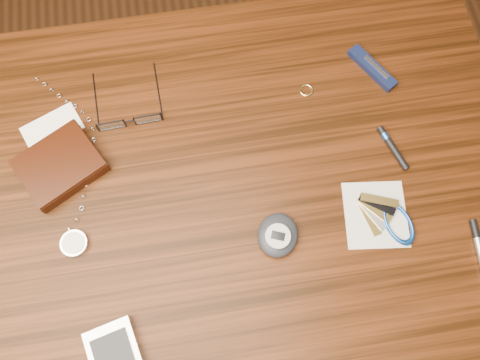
{
  "coord_description": "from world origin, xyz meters",
  "views": [
    {
      "loc": [
        0.02,
        -0.21,
        1.44
      ],
      "look_at": [
        0.05,
        0.02,
        0.76
      ],
      "focal_mm": 35.0,
      "sensor_mm": 36.0,
      "label": 1
    }
  ],
  "objects": [
    {
      "name": "ground",
      "position": [
        0.0,
        0.0,
        0.0
      ],
      "size": [
        3.8,
        3.8,
        0.0
      ],
      "primitive_type": "plane",
      "color": "#472814",
      "rests_on": "ground"
    },
    {
      "name": "desk",
      "position": [
        0.0,
        0.0,
        0.65
      ],
      "size": [
        1.0,
        0.7,
        0.75
      ],
      "color": "#391909",
      "rests_on": "ground"
    },
    {
      "name": "wallet_and_card",
      "position": [
        -0.22,
        0.08,
        0.76
      ],
      "size": [
        0.15,
        0.19,
        0.03
      ],
      "color": "black",
      "rests_on": "desk"
    },
    {
      "name": "eyeglasses",
      "position": [
        -0.11,
        0.15,
        0.76
      ],
      "size": [
        0.11,
        0.11,
        0.02
      ],
      "color": "black",
      "rests_on": "desk"
    },
    {
      "name": "gold_ring",
      "position": [
        0.18,
        0.16,
        0.75
      ],
      "size": [
        0.03,
        0.03,
        0.0
      ],
      "primitive_type": "torus",
      "rotation": [
        0.0,
        0.0,
        -0.24
      ],
      "color": "#F0D57B",
      "rests_on": "desk"
    },
    {
      "name": "pocket_watch",
      "position": [
        -0.21,
        -0.03,
        0.76
      ],
      "size": [
        0.1,
        0.31,
        0.01
      ],
      "color": "#BCBBC0",
      "rests_on": "desk"
    },
    {
      "name": "pedometer",
      "position": [
        0.09,
        -0.08,
        0.76
      ],
      "size": [
        0.08,
        0.09,
        0.03
      ],
      "color": "black",
      "rests_on": "desk"
    },
    {
      "name": "notepad_keys",
      "position": [
        0.26,
        -0.08,
        0.75
      ],
      "size": [
        0.12,
        0.11,
        0.01
      ],
      "color": "silver",
      "rests_on": "desk"
    },
    {
      "name": "pocket_knife",
      "position": [
        0.3,
        0.18,
        0.76
      ],
      "size": [
        0.07,
        0.09,
        0.01
      ],
      "color": "#0F1738",
      "rests_on": "desk"
    },
    {
      "name": "black_blue_pen",
      "position": [
        0.3,
        0.03,
        0.76
      ],
      "size": [
        0.03,
        0.08,
        0.01
      ],
      "color": "black",
      "rests_on": "desk"
    }
  ]
}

